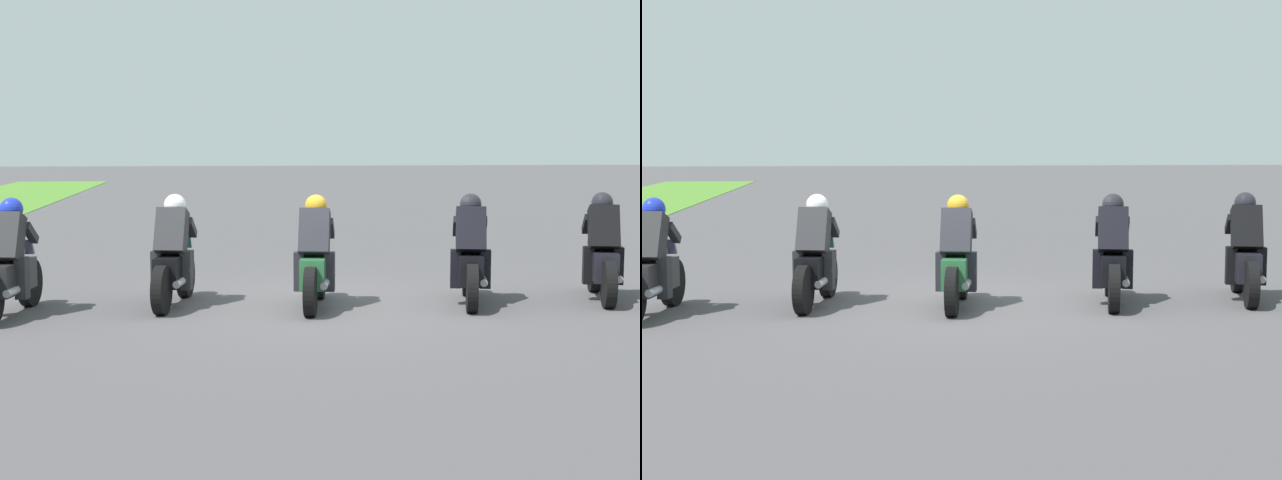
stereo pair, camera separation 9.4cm
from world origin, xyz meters
TOP-DOWN VIEW (x-y plane):
  - ground_plane at (0.00, 0.00)m, footprint 120.00×120.00m
  - rider_lane_a at (0.04, -3.94)m, footprint 2.02×0.64m
  - rider_lane_b at (-0.12, -2.01)m, footprint 2.03×0.63m
  - rider_lane_c at (-0.19, 0.12)m, footprint 2.03×0.61m
  - rider_lane_d at (0.11, 2.01)m, footprint 2.03×0.61m
  - rider_lane_e at (-0.44, 4.06)m, footprint 2.04×0.60m

SIDE VIEW (x-z plane):
  - ground_plane at x=0.00m, z-range 0.00..0.00m
  - rider_lane_a at x=0.04m, z-range -0.13..1.38m
  - rider_lane_b at x=-0.12m, z-range -0.13..1.38m
  - rider_lane_c at x=-0.19m, z-range -0.13..1.38m
  - rider_lane_d at x=0.11m, z-range -0.13..1.38m
  - rider_lane_e at x=-0.44m, z-range -0.13..1.38m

